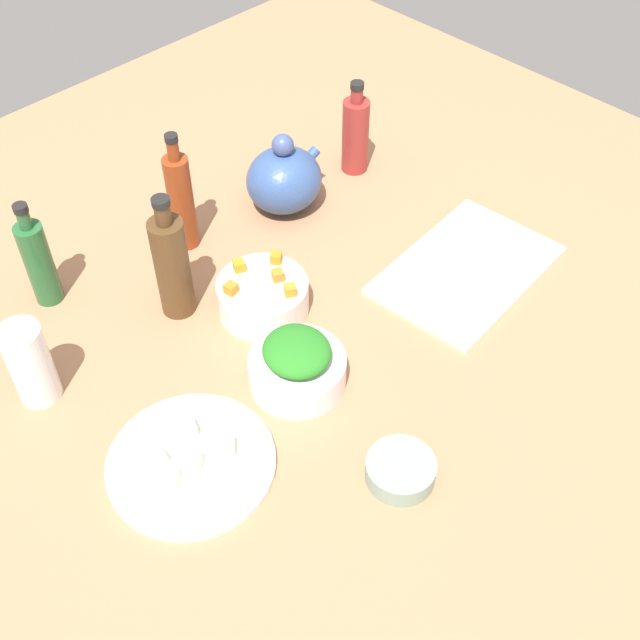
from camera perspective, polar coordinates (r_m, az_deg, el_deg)
tabletop at (r=131.62cm, az=0.00°, el=-1.94°), size 190.00×190.00×3.00cm
cutting_board at (r=143.91cm, az=10.28°, el=3.50°), size 33.83×23.73×1.00cm
plate_tofu at (r=116.98cm, az=-9.05°, el=-9.94°), size 23.93×23.93×1.20cm
bowl_greens at (r=123.14cm, az=-1.60°, el=-3.59°), size 14.90×14.90×5.18cm
bowl_carrots at (r=133.58cm, az=-4.04°, el=1.63°), size 15.06×15.06×5.98cm
bowl_small_side at (r=114.23cm, az=5.70°, el=-10.49°), size 9.85×9.85×3.30cm
teapot at (r=152.23cm, az=-2.53°, el=9.90°), size 16.11×13.62×15.77cm
bottle_0 at (r=143.42cm, az=-9.86°, el=8.27°), size 4.48×4.48×22.98cm
bottle_1 at (r=130.99cm, az=-10.39°, el=3.84°), size 5.68×5.68×23.03cm
bottle_2 at (r=161.01cm, az=2.51°, el=12.96°), size 5.21×5.21×19.13cm
bottle_3 at (r=139.40cm, az=-19.22°, el=3.93°), size 4.65×4.65×19.84cm
drinking_glass_0 at (r=125.57cm, az=-19.75°, el=-2.91°), size 6.34×6.34×14.02cm
carrot_cube_0 at (r=134.58cm, az=-3.11°, el=4.40°), size 2.52×2.52×1.80cm
carrot_cube_1 at (r=131.47cm, az=-2.98°, el=3.16°), size 2.41×2.41×1.80cm
carrot_cube_2 at (r=133.63cm, az=-5.72°, el=3.83°), size 2.39×2.39×1.80cm
carrot_cube_3 at (r=128.70cm, az=-2.25°, el=2.02°), size 2.48×2.48×1.80cm
carrot_cube_4 at (r=129.87cm, az=-6.30°, el=2.22°), size 2.07×2.07×1.80cm
chopped_greens_mound at (r=119.68cm, az=-1.65°, el=-2.20°), size 12.32×12.82×3.92cm
tofu_cube_0 at (r=114.99cm, az=-8.95°, el=-9.86°), size 3.09×3.09×2.20cm
tofu_cube_1 at (r=115.81cm, az=-6.60°, el=-8.86°), size 3.08×3.08×2.20cm
tofu_cube_2 at (r=118.19cm, az=-9.17°, el=-7.66°), size 2.81×2.81×2.20cm
tofu_cube_3 at (r=114.08cm, az=-10.57°, el=-10.91°), size 3.09×3.09×2.20cm
tofu_cube_4 at (r=116.17cm, az=-11.42°, el=-9.56°), size 2.27×2.27×2.20cm
dumpling_0 at (r=144.28cm, az=12.54°, el=4.08°), size 5.37×5.83×2.28cm
dumpling_1 at (r=139.93cm, az=6.62°, el=3.62°), size 6.56×6.49×2.87cm
dumpling_2 at (r=149.33cm, az=13.09°, el=5.70°), size 5.60×5.62×2.36cm
dumpling_3 at (r=139.33cm, az=10.72°, el=2.53°), size 5.27×5.13×2.02cm
dumpling_4 at (r=147.17cm, az=9.22°, el=5.87°), size 6.01×5.39×2.99cm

